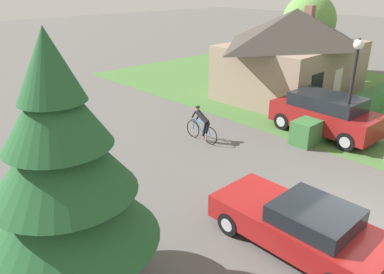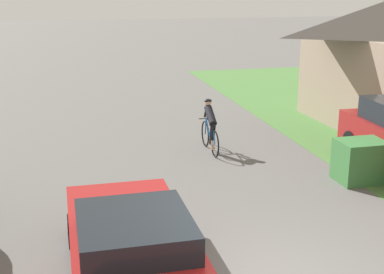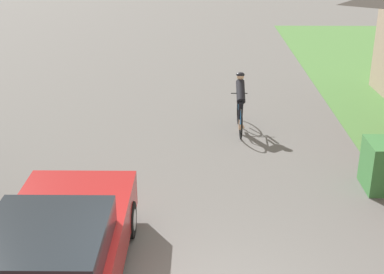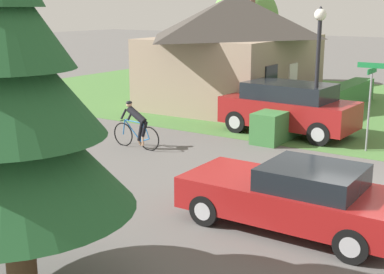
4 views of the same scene
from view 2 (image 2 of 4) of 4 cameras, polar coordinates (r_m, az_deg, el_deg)
sedan_left_lane at (r=8.57m, az=-6.39°, el=-11.69°), size 1.96×4.45×1.36m
cyclist at (r=15.30m, az=1.95°, el=1.07°), size 0.44×1.85×1.51m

